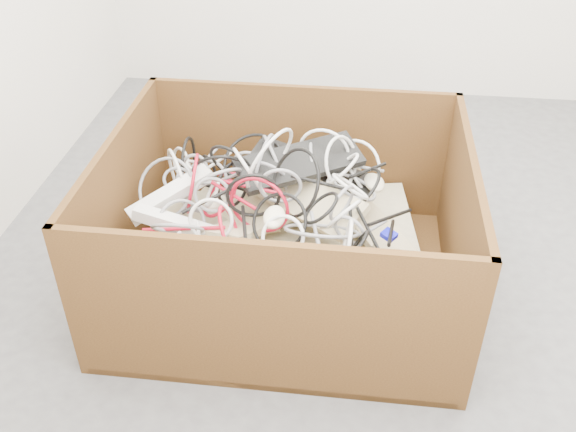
# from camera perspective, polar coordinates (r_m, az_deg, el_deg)

# --- Properties ---
(ground) EXTENTS (3.00, 3.00, 0.00)m
(ground) POSITION_cam_1_polar(r_m,az_deg,el_deg) (2.62, 7.02, -2.70)
(ground) COLOR #4B4C4E
(ground) RESTS_ON ground
(cardboard_box) EXTENTS (1.21, 1.01, 0.59)m
(cardboard_box) POSITION_cam_1_polar(r_m,az_deg,el_deg) (2.34, -0.47, -3.32)
(cardboard_box) COLOR #3C230F
(cardboard_box) RESTS_ON ground
(keyboard_pile) EXTENTS (1.04, 0.82, 0.38)m
(keyboard_pile) POSITION_cam_1_polar(r_m,az_deg,el_deg) (2.27, 1.26, -0.37)
(keyboard_pile) COLOR beige
(keyboard_pile) RESTS_ON cardboard_box
(mice_scatter) EXTENTS (0.68, 0.62, 0.19)m
(mice_scatter) POSITION_cam_1_polar(r_m,az_deg,el_deg) (2.15, -0.71, -0.35)
(mice_scatter) COLOR beige
(mice_scatter) RESTS_ON keyboard_pile
(power_strip_left) EXTENTS (0.28, 0.25, 0.13)m
(power_strip_left) POSITION_cam_1_polar(r_m,az_deg,el_deg) (2.27, -10.35, 1.88)
(power_strip_left) COLOR silver
(power_strip_left) RESTS_ON keyboard_pile
(power_strip_right) EXTENTS (0.29, 0.09, 0.09)m
(power_strip_right) POSITION_cam_1_polar(r_m,az_deg,el_deg) (2.19, -10.02, -0.61)
(power_strip_right) COLOR silver
(power_strip_right) RESTS_ON keyboard_pile
(vga_plug) EXTENTS (0.06, 0.06, 0.03)m
(vga_plug) POSITION_cam_1_polar(r_m,az_deg,el_deg) (2.11, 8.90, -1.66)
(vga_plug) COLOR #0D10CA
(vga_plug) RESTS_ON keyboard_pile
(cable_tangle) EXTENTS (1.03, 0.86, 0.48)m
(cable_tangle) POSITION_cam_1_polar(r_m,az_deg,el_deg) (2.23, -2.46, 2.42)
(cable_tangle) COLOR gray
(cable_tangle) RESTS_ON keyboard_pile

